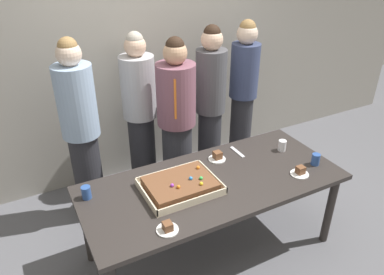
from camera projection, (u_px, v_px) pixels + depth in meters
ground_plane at (211, 248)px, 3.28m from camera, size 12.00×12.00×0.00m
interior_back_panel at (137, 40)px, 3.80m from camera, size 8.00×0.12×3.00m
party_table at (213, 189)px, 2.96m from camera, size 2.10×0.92×0.73m
sheet_cake at (180, 185)px, 2.81m from camera, size 0.57×0.45×0.11m
plated_slice_near_left at (300, 172)px, 2.99m from camera, size 0.15×0.15×0.07m
plated_slice_near_right at (167, 228)px, 2.42m from camera, size 0.15×0.15×0.07m
plated_slice_far_left at (217, 157)px, 3.19m from camera, size 0.15×0.15×0.07m
drink_cup_nearest at (282, 145)px, 3.32m from camera, size 0.07×0.07×0.10m
drink_cup_middle at (316, 159)px, 3.11m from camera, size 0.07×0.07×0.10m
drink_cup_far_end at (86, 192)px, 2.71m from camera, size 0.07×0.07×0.10m
cake_server_utensil at (237, 152)px, 3.31m from camera, size 0.03×0.20×0.01m
person_serving_front at (81, 132)px, 3.27m from camera, size 0.33×0.33×1.76m
person_green_shirt_behind at (243, 95)px, 4.01m from camera, size 0.30×0.30×1.73m
person_striped_tie_right at (177, 122)px, 3.53m from camera, size 0.37×0.37×1.69m
person_far_right_suit at (210, 105)px, 3.79m from camera, size 0.31×0.31×1.73m
person_left_edge_reaching at (140, 112)px, 3.72m from camera, size 0.34×0.34×1.69m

